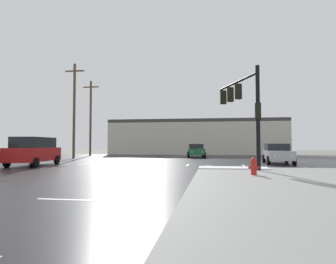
{
  "coord_description": "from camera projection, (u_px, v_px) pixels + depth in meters",
  "views": [
    {
      "loc": [
        3.81,
        -21.56,
        1.53
      ],
      "look_at": [
        -0.4,
        6.15,
        2.73
      ],
      "focal_mm": 31.33,
      "sensor_mm": 36.0,
      "label": 1
    }
  ],
  "objects": [
    {
      "name": "road_asphalt",
      "position": [
        161.0,
        165.0,
        21.8
      ],
      "size": [
        44.0,
        44.0,
        0.02
      ],
      "primitive_type": "cube",
      "color": "#232326",
      "rests_on": "ground_plane"
    },
    {
      "name": "ground_plane",
      "position": [
        161.0,
        165.0,
        21.8
      ],
      "size": [
        120.0,
        120.0,
        0.0
      ],
      "primitive_type": "plane",
      "color": "slate"
    },
    {
      "name": "utility_pole_far",
      "position": [
        74.0,
        109.0,
        32.33
      ],
      "size": [
        2.2,
        0.28,
        10.49
      ],
      "color": "brown",
      "rests_on": "ground_plane"
    },
    {
      "name": "fire_hydrant",
      "position": [
        254.0,
        166.0,
        13.41
      ],
      "size": [
        0.48,
        0.26,
        0.79
      ],
      "color": "red",
      "rests_on": "sidewalk_corner"
    },
    {
      "name": "strip_building_background",
      "position": [
        197.0,
        137.0,
        46.32
      ],
      "size": [
        26.53,
        8.0,
        5.32
      ],
      "color": "beige",
      "rests_on": "ground_plane"
    },
    {
      "name": "sedan_silver",
      "position": [
        278.0,
        153.0,
        23.26
      ],
      "size": [
        2.23,
        4.62,
        1.58
      ],
      "rotation": [
        0.0,
        0.0,
        -1.63
      ],
      "color": "#B7BABF",
      "rests_on": "road_asphalt"
    },
    {
      "name": "suv_red",
      "position": [
        34.0,
        151.0,
        20.95
      ],
      "size": [
        2.56,
        4.98,
        2.03
      ],
      "rotation": [
        0.0,
        0.0,
        1.67
      ],
      "color": "#B21919",
      "rests_on": "road_asphalt"
    },
    {
      "name": "sedan_green",
      "position": [
        196.0,
        150.0,
        34.78
      ],
      "size": [
        2.41,
        4.67,
        1.58
      ],
      "rotation": [
        0.0,
        0.0,
        -1.46
      ],
      "color": "#195933",
      "rests_on": "road_asphalt"
    },
    {
      "name": "traffic_signal_mast",
      "position": [
        243.0,
        102.0,
        17.67
      ],
      "size": [
        2.08,
        5.06,
        5.72
      ],
      "rotation": [
        0.0,
        0.0,
        1.94
      ],
      "color": "black",
      "rests_on": "sidewalk_corner"
    },
    {
      "name": "utility_pole_distant",
      "position": [
        91.0,
        117.0,
        39.7
      ],
      "size": [
        2.2,
        0.28,
        10.16
      ],
      "color": "brown",
      "rests_on": "ground_plane"
    },
    {
      "name": "lane_markings",
      "position": [
        175.0,
        166.0,
        20.26
      ],
      "size": [
        36.15,
        36.15,
        0.01
      ],
      "color": "silver",
      "rests_on": "road_asphalt"
    },
    {
      "name": "snow_strip_curbside",
      "position": [
        233.0,
        168.0,
        17.11
      ],
      "size": [
        4.0,
        1.6,
        0.06
      ],
      "primitive_type": "cube",
      "color": "white",
      "rests_on": "sidewalk_corner"
    }
  ]
}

